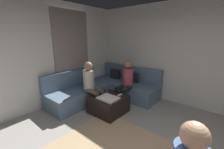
{
  "coord_description": "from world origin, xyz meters",
  "views": [
    {
      "loc": [
        0.68,
        -1.13,
        1.81
      ],
      "look_at": [
        -1.63,
        1.63,
        0.85
      ],
      "focal_mm": 23.02,
      "sensor_mm": 36.0,
      "label": 1
    }
  ],
  "objects": [
    {
      "name": "sectional_couch",
      "position": [
        -2.08,
        1.88,
        0.28
      ],
      "size": [
        2.1,
        2.55,
        0.87
      ],
      "color": "slate",
      "rests_on": "ground_plane"
    },
    {
      "name": "wall_left",
      "position": [
        -2.94,
        0.0,
        1.35
      ],
      "size": [
        0.12,
        6.0,
        2.7
      ],
      "primitive_type": "cube",
      "color": "silver",
      "rests_on": "ground_plane"
    },
    {
      "name": "curtain_panel",
      "position": [
        -2.84,
        1.3,
        1.25
      ],
      "size": [
        0.06,
        1.1,
        2.5
      ],
      "primitive_type": "cube",
      "color": "gray",
      "rests_on": "ground_plane"
    },
    {
      "name": "person_on_couch_back",
      "position": [
        -1.4,
        1.93,
        0.66
      ],
      "size": [
        0.3,
        0.6,
        1.2
      ],
      "rotation": [
        0.0,
        0.0,
        3.14
      ],
      "color": "black",
      "rests_on": "ground_plane"
    },
    {
      "name": "coffee_mug",
      "position": [
        -1.66,
        1.44,
        0.47
      ],
      "size": [
        0.08,
        0.08,
        0.1
      ],
      "primitive_type": "cylinder",
      "color": "#334C72",
      "rests_on": "ottoman"
    },
    {
      "name": "ottoman",
      "position": [
        -1.44,
        1.26,
        0.21
      ],
      "size": [
        0.76,
        0.76,
        0.42
      ],
      "primitive_type": "cube",
      "color": "black",
      "rests_on": "ground_plane"
    },
    {
      "name": "folded_blanket",
      "position": [
        -1.34,
        1.14,
        0.44
      ],
      "size": [
        0.44,
        0.36,
        0.04
      ],
      "primitive_type": "cube",
      "color": "white",
      "rests_on": "ottoman"
    },
    {
      "name": "person_on_couch_side",
      "position": [
        -1.93,
        1.18,
        0.66
      ],
      "size": [
        0.6,
        0.3,
        1.2
      ],
      "rotation": [
        0.0,
        0.0,
        -1.57
      ],
      "color": "brown",
      "rests_on": "ground_plane"
    },
    {
      "name": "game_remote",
      "position": [
        -1.26,
        1.48,
        0.43
      ],
      "size": [
        0.05,
        0.15,
        0.02
      ],
      "primitive_type": "cube",
      "color": "white",
      "rests_on": "ottoman"
    },
    {
      "name": "wall_back",
      "position": [
        0.0,
        2.94,
        1.35
      ],
      "size": [
        6.0,
        0.12,
        2.7
      ],
      "primitive_type": "cube",
      "color": "silver",
      "rests_on": "ground_plane"
    }
  ]
}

